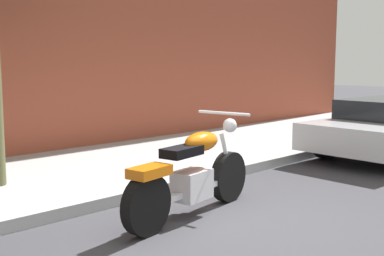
% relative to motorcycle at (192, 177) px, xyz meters
% --- Properties ---
extents(ground_plane, '(60.00, 60.00, 0.00)m').
position_rel_motorcycle_xyz_m(ground_plane, '(0.13, -0.42, -0.45)').
color(ground_plane, '#38383D').
extents(sidewalk, '(20.27, 3.19, 0.14)m').
position_rel_motorcycle_xyz_m(sidewalk, '(0.13, 2.47, -0.38)').
color(sidewalk, '#A1A1A1').
rests_on(sidewalk, ground).
extents(motorcycle, '(2.11, 0.71, 1.11)m').
position_rel_motorcycle_xyz_m(motorcycle, '(0.00, 0.00, 0.00)').
color(motorcycle, black).
rests_on(motorcycle, ground).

